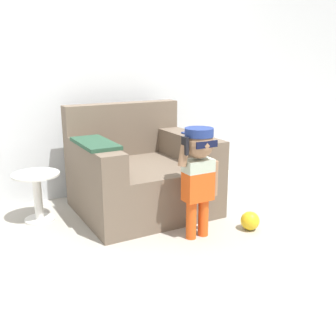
{
  "coord_description": "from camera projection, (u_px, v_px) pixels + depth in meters",
  "views": [
    {
      "loc": [
        -1.36,
        -3.15,
        1.35
      ],
      "look_at": [
        0.16,
        -0.42,
        0.48
      ],
      "focal_mm": 42.0,
      "sensor_mm": 36.0,
      "label": 1
    }
  ],
  "objects": [
    {
      "name": "wall_back",
      "position": [
        100.0,
        64.0,
        3.86
      ],
      "size": [
        10.0,
        0.05,
        2.6
      ],
      "color": "silver",
      "rests_on": "ground_plane"
    },
    {
      "name": "side_table",
      "position": [
        37.0,
        192.0,
        3.34
      ],
      "size": [
        0.39,
        0.39,
        0.43
      ],
      "color": "white",
      "rests_on": "ground_plane"
    },
    {
      "name": "armchair",
      "position": [
        140.0,
        175.0,
        3.59
      ],
      "size": [
        1.15,
        1.03,
        0.95
      ],
      "color": "#6B5B4C",
      "rests_on": "ground_plane"
    },
    {
      "name": "toy_ball",
      "position": [
        250.0,
        221.0,
        3.2
      ],
      "size": [
        0.15,
        0.15,
        0.15
      ],
      "color": "yellow",
      "rests_on": "ground_plane"
    },
    {
      "name": "person_child",
      "position": [
        199.0,
        166.0,
        2.94
      ],
      "size": [
        0.35,
        0.27,
        0.86
      ],
      "color": "#E05119",
      "rests_on": "ground_plane"
    },
    {
      "name": "ground_plane",
      "position": [
        131.0,
        210.0,
        3.65
      ],
      "size": [
        10.0,
        10.0,
        0.0
      ],
      "primitive_type": "plane",
      "color": "#ADA89E"
    }
  ]
}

